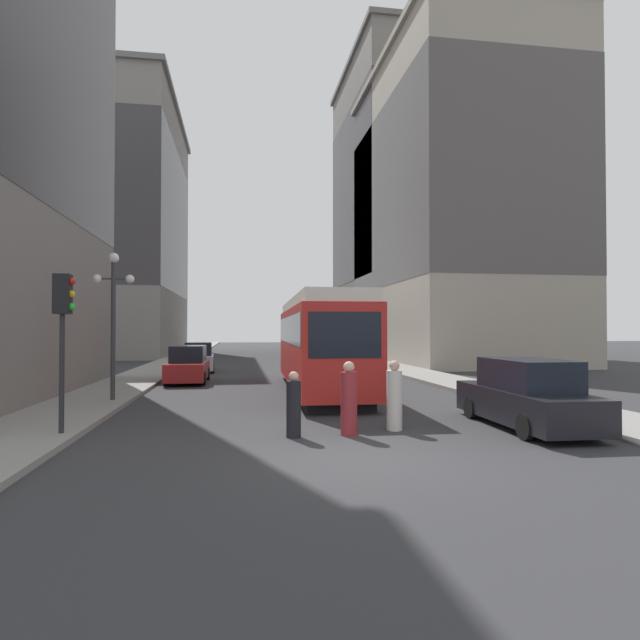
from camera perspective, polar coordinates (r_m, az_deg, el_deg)
name	(u,v)px	position (r m, az deg, el deg)	size (l,w,h in m)	color
ground_plane	(369,461)	(10.74, 5.32, -15.05)	(200.00, 200.00, 0.00)	#303033
sidewalk_left	(182,357)	(50.44, -14.74, -3.91)	(2.83, 120.00, 0.15)	gray
sidewalk_right	(345,356)	(51.21, 2.73, -3.90)	(2.83, 120.00, 0.15)	gray
streetcar	(319,342)	(22.12, -0.12, -2.36)	(3.02, 13.20, 3.89)	black
transit_bus	(329,339)	(38.17, 0.96, -2.06)	(2.62, 11.05, 3.45)	black
parked_car_left_near	(188,366)	(26.63, -14.15, -4.82)	(1.93, 4.44, 1.82)	black
parked_car_left_mid	(199,358)	(33.38, -13.07, -4.06)	(2.05, 4.30, 1.82)	black
parked_car_right_far	(526,396)	(15.05, 21.49, -7.68)	(1.97, 5.01, 1.82)	black
pedestrian_crossing_near	(394,398)	(13.84, 8.09, -8.36)	(0.40, 0.40, 1.80)	beige
pedestrian_crossing_far	(294,407)	(12.81, -2.88, -9.40)	(0.36, 0.36, 1.59)	black
pedestrian_on_sidewalk	(349,401)	(13.06, 3.16, -8.77)	(0.41, 0.41, 1.82)	maroon
traffic_light_near_left	(63,311)	(13.89, -26.15, 0.93)	(0.47, 0.36, 3.77)	#232328
lamp_post_left_near	(113,302)	(19.77, -21.55, 1.80)	(1.41, 0.36, 5.16)	#333338
building_left_corner	(126,228)	(59.99, -20.33, 9.41)	(11.08, 24.35, 26.12)	gray
building_right_corner	(453,207)	(46.29, 14.21, 11.85)	(12.69, 21.86, 25.10)	#A89E8E
building_right_midblock	(396,205)	(58.77, 8.26, 12.27)	(10.97, 19.96, 31.33)	slate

